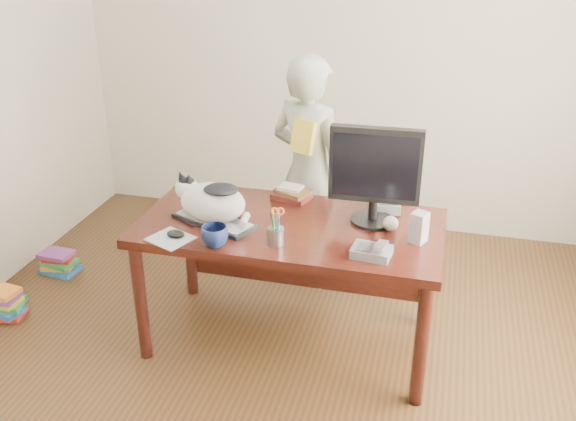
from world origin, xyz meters
The scene contains 18 objects.
room centered at (0.00, 0.00, 1.35)m, with size 4.50×4.50×4.50m.
desk centered at (0.00, 0.68, 0.60)m, with size 1.60×0.80×0.75m.
keyboard centered at (-0.39, 0.50, 0.76)m, with size 0.49×0.33×0.03m.
cat centered at (-0.41, 0.51, 0.88)m, with size 0.45×0.33×0.26m.
monitor centered at (0.42, 0.71, 1.05)m, with size 0.47×0.24×0.53m.
pen_cup centered at (-0.01, 0.36, 0.81)m, with size 0.10×0.10×0.20m.
mousepad centered at (-0.54, 0.28, 0.75)m, with size 0.26×0.25×0.00m.
mouse centered at (-0.52, 0.30, 0.77)m, with size 0.11×0.09×0.04m.
coffee_mug centered at (-0.30, 0.27, 0.80)m, with size 0.14×0.14×0.11m, color #0E1738.
phone centered at (0.47, 0.36, 0.78)m, with size 0.20×0.16×0.08m.
speaker centered at (0.67, 0.56, 0.83)m, with size 0.10×0.10×0.16m.
baseball centered at (0.52, 0.65, 0.79)m, with size 0.08×0.08×0.08m.
book_stack centered at (-0.07, 0.91, 0.78)m, with size 0.24×0.20×0.08m.
calculator centered at (0.47, 0.92, 0.78)m, with size 0.17×0.21×0.06m.
person centered at (-0.06, 1.31, 0.75)m, with size 0.55×0.36×1.51m, color beige.
held_book centered at (-0.06, 1.14, 1.05)m, with size 0.16×0.13×0.20m.
book_pile_a centered at (-1.75, 0.40, 0.09)m, with size 0.27×0.22×0.18m.
book_pile_b centered at (-1.72, 0.95, 0.07)m, with size 0.26×0.20×0.15m.
Camera 1 is at (0.75, -2.34, 2.26)m, focal length 40.00 mm.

